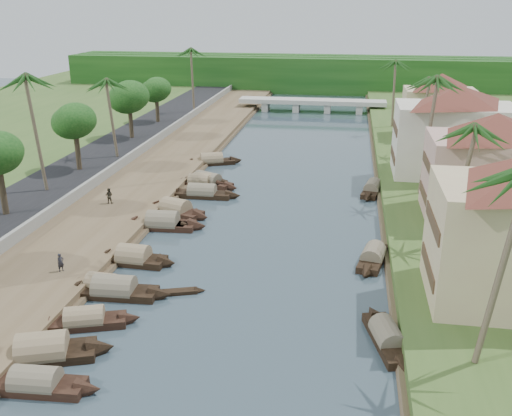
% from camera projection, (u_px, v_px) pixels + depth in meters
% --- Properties ---
extents(ground, '(220.00, 220.00, 0.00)m').
position_uv_depth(ground, '(245.00, 281.00, 43.42)').
color(ground, '#32424B').
rests_on(ground, ground).
extents(left_bank, '(10.00, 180.00, 0.80)m').
position_uv_depth(left_bank, '(138.00, 187.00, 64.28)').
color(left_bank, brown).
rests_on(left_bank, ground).
extents(right_bank, '(16.00, 180.00, 1.20)m').
position_uv_depth(right_bank, '(460.00, 201.00, 58.89)').
color(right_bank, '#365321').
rests_on(right_bank, ground).
extents(road, '(8.00, 180.00, 1.40)m').
position_uv_depth(road, '(67.00, 180.00, 65.47)').
color(road, black).
rests_on(road, ground).
extents(retaining_wall, '(0.40, 180.00, 1.10)m').
position_uv_depth(retaining_wall, '(102.00, 177.00, 64.59)').
color(retaining_wall, slate).
rests_on(retaining_wall, left_bank).
extents(treeline, '(120.00, 14.00, 8.00)m').
position_uv_depth(treeline, '(321.00, 74.00, 134.85)').
color(treeline, '#113E11').
rests_on(treeline, ground).
extents(bridge, '(28.00, 4.00, 2.40)m').
position_uv_depth(bridge, '(312.00, 103.00, 109.65)').
color(bridge, '#ABACA1').
rests_on(bridge, ground).
extents(building_mid, '(14.11, 14.11, 9.70)m').
position_uv_depth(building_mid, '(491.00, 166.00, 51.29)').
color(building_mid, tan).
rests_on(building_mid, right_bank).
extents(building_far, '(15.59, 15.59, 10.20)m').
position_uv_depth(building_far, '(454.00, 130.00, 64.35)').
color(building_far, beige).
rests_on(building_far, right_bank).
extents(building_distant, '(12.62, 12.62, 9.20)m').
position_uv_depth(building_distant, '(439.00, 105.00, 82.92)').
color(building_distant, '#C8B986').
rests_on(building_distant, right_bank).
extents(sampan_0, '(7.61, 1.99, 2.01)m').
position_uv_depth(sampan_0, '(36.00, 384.00, 31.05)').
color(sampan_0, black).
rests_on(sampan_0, ground).
extents(sampan_1, '(8.71, 4.71, 2.50)m').
position_uv_depth(sampan_1, '(43.00, 352.00, 33.82)').
color(sampan_1, black).
rests_on(sampan_1, ground).
extents(sampan_2, '(7.44, 3.72, 1.98)m').
position_uv_depth(sampan_2, '(85.00, 321.00, 37.19)').
color(sampan_2, black).
rests_on(sampan_2, ground).
extents(sampan_3, '(8.70, 2.26, 2.31)m').
position_uv_depth(sampan_3, '(115.00, 291.00, 41.08)').
color(sampan_3, black).
rests_on(sampan_3, ground).
extents(sampan_4, '(6.62, 1.93, 1.91)m').
position_uv_depth(sampan_4, '(103.00, 286.00, 41.81)').
color(sampan_4, black).
rests_on(sampan_4, ground).
extents(sampan_5, '(7.41, 2.29, 2.33)m').
position_uv_depth(sampan_5, '(134.00, 258.00, 46.21)').
color(sampan_5, black).
rests_on(sampan_5, ground).
extents(sampan_6, '(8.58, 2.48, 2.50)m').
position_uv_depth(sampan_6, '(163.00, 224.00, 53.46)').
color(sampan_6, black).
rests_on(sampan_6, ground).
extents(sampan_7, '(6.43, 1.65, 1.77)m').
position_uv_depth(sampan_7, '(162.00, 224.00, 53.48)').
color(sampan_7, black).
rests_on(sampan_7, ground).
extents(sampan_8, '(8.13, 4.52, 2.44)m').
position_uv_depth(sampan_8, '(176.00, 210.00, 56.86)').
color(sampan_8, black).
rests_on(sampan_8, ground).
extents(sampan_9, '(8.76, 2.02, 2.21)m').
position_uv_depth(sampan_9, '(202.00, 193.00, 61.94)').
color(sampan_9, black).
rests_on(sampan_9, ground).
extents(sampan_10, '(7.15, 1.97, 1.99)m').
position_uv_depth(sampan_10, '(199.00, 183.00, 65.63)').
color(sampan_10, black).
rests_on(sampan_10, ground).
extents(sampan_11, '(7.30, 2.05, 2.10)m').
position_uv_depth(sampan_11, '(204.00, 182.00, 65.92)').
color(sampan_11, black).
rests_on(sampan_11, ground).
extents(sampan_12, '(8.70, 5.51, 2.14)m').
position_uv_depth(sampan_12, '(208.00, 181.00, 66.19)').
color(sampan_12, black).
rests_on(sampan_12, ground).
extents(sampan_13, '(8.40, 4.75, 2.28)m').
position_uv_depth(sampan_13, '(212.00, 161.00, 74.44)').
color(sampan_13, black).
rests_on(sampan_13, ground).
extents(sampan_14, '(3.43, 8.05, 1.96)m').
position_uv_depth(sampan_14, '(387.00, 338.00, 35.33)').
color(sampan_14, black).
rests_on(sampan_14, ground).
extents(sampan_15, '(3.08, 7.72, 2.05)m').
position_uv_depth(sampan_15, '(373.00, 257.00, 46.48)').
color(sampan_15, black).
rests_on(sampan_15, ground).
extents(sampan_16, '(3.04, 8.17, 1.99)m').
position_uv_depth(sampan_16, '(372.00, 189.00, 63.43)').
color(sampan_16, black).
rests_on(sampan_16, ground).
extents(canoe_1, '(4.57, 2.15, 0.74)m').
position_uv_depth(canoe_1, '(175.00, 293.00, 41.46)').
color(canoe_1, black).
rests_on(canoe_1, ground).
extents(canoe_2, '(5.24, 1.07, 0.76)m').
position_uv_depth(canoe_2, '(203.00, 180.00, 67.61)').
color(canoe_2, black).
rests_on(canoe_2, ground).
extents(palm_0, '(3.20, 3.20, 12.63)m').
position_uv_depth(palm_0, '(509.00, 176.00, 27.87)').
color(palm_0, brown).
rests_on(palm_0, ground).
extents(palm_1, '(3.20, 3.20, 11.35)m').
position_uv_depth(palm_1, '(465.00, 129.00, 43.85)').
color(palm_1, brown).
rests_on(palm_1, ground).
extents(palm_2, '(3.20, 3.20, 13.41)m').
position_uv_depth(palm_2, '(432.00, 81.00, 55.70)').
color(palm_2, brown).
rests_on(palm_2, ground).
extents(palm_3, '(3.20, 3.20, 11.31)m').
position_uv_depth(palm_3, '(422.00, 80.00, 71.42)').
color(palm_3, brown).
rests_on(palm_3, ground).
extents(palm_5, '(3.20, 3.20, 13.33)m').
position_uv_depth(palm_5, '(31.00, 79.00, 56.06)').
color(palm_5, brown).
rests_on(palm_5, ground).
extents(palm_6, '(3.20, 3.20, 11.16)m').
position_uv_depth(palm_6, '(110.00, 82.00, 69.75)').
color(palm_6, brown).
rests_on(palm_6, ground).
extents(palm_7, '(3.20, 3.20, 11.71)m').
position_uv_depth(palm_7, '(397.00, 63.00, 88.14)').
color(palm_7, brown).
rests_on(palm_7, ground).
extents(palm_8, '(3.20, 3.20, 12.45)m').
position_uv_depth(palm_8, '(192.00, 51.00, 99.06)').
color(palm_8, brown).
rests_on(palm_8, ground).
extents(tree_3, '(4.70, 4.70, 7.66)m').
position_uv_depth(tree_3, '(75.00, 122.00, 65.49)').
color(tree_3, '#423525').
rests_on(tree_3, ground).
extents(tree_4, '(5.31, 5.31, 8.03)m').
position_uv_depth(tree_4, '(129.00, 98.00, 81.25)').
color(tree_4, '#423525').
rests_on(tree_4, ground).
extents(tree_5, '(4.50, 4.50, 7.05)m').
position_uv_depth(tree_5, '(156.00, 90.00, 92.45)').
color(tree_5, '#423525').
rests_on(tree_5, ground).
extents(tree_6, '(4.31, 4.31, 6.81)m').
position_uv_depth(tree_6, '(493.00, 127.00, 67.14)').
color(tree_6, '#423525').
rests_on(tree_6, ground).
extents(person_near, '(0.59, 0.62, 1.43)m').
position_uv_depth(person_near, '(61.00, 262.00, 42.96)').
color(person_near, '#24242B').
rests_on(person_near, left_bank).
extents(person_far, '(0.79, 0.62, 1.59)m').
position_uv_depth(person_far, '(109.00, 196.00, 57.54)').
color(person_far, '#373226').
rests_on(person_far, left_bank).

